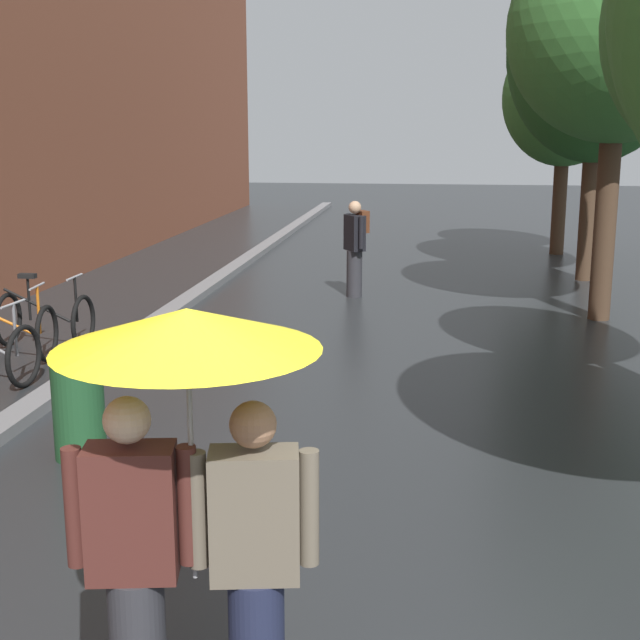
{
  "coord_description": "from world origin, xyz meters",
  "views": [
    {
      "loc": [
        0.79,
        -2.89,
        2.82
      ],
      "look_at": [
        -0.11,
        3.64,
        1.35
      ],
      "focal_mm": 49.29,
      "sensor_mm": 36.0,
      "label": 1
    }
  ],
  "objects_px": {
    "parked_bicycle_6": "(45,319)",
    "couple_under_umbrella": "(191,455)",
    "street_tree_2": "(619,31)",
    "street_tree_4": "(565,98)",
    "litter_bin": "(79,410)",
    "pedestrian_walking_midground": "(355,246)",
    "parked_bicycle_5": "(5,331)",
    "street_tree_3": "(598,50)"
  },
  "relations": [
    {
      "from": "street_tree_2",
      "to": "couple_under_umbrella",
      "type": "height_order",
      "value": "street_tree_2"
    },
    {
      "from": "parked_bicycle_6",
      "to": "litter_bin",
      "type": "relative_size",
      "value": 1.27
    },
    {
      "from": "street_tree_3",
      "to": "street_tree_4",
      "type": "distance_m",
      "value": 3.42
    },
    {
      "from": "street_tree_4",
      "to": "parked_bicycle_5",
      "type": "distance_m",
      "value": 13.13
    },
    {
      "from": "street_tree_4",
      "to": "pedestrian_walking_midground",
      "type": "height_order",
      "value": "street_tree_4"
    },
    {
      "from": "street_tree_3",
      "to": "litter_bin",
      "type": "bearing_deg",
      "value": -120.33
    },
    {
      "from": "litter_bin",
      "to": "pedestrian_walking_midground",
      "type": "bearing_deg",
      "value": 77.71
    },
    {
      "from": "parked_bicycle_5",
      "to": "pedestrian_walking_midground",
      "type": "height_order",
      "value": "pedestrian_walking_midground"
    },
    {
      "from": "parked_bicycle_6",
      "to": "pedestrian_walking_midground",
      "type": "height_order",
      "value": "pedestrian_walking_midground"
    },
    {
      "from": "parked_bicycle_5",
      "to": "pedestrian_walking_midground",
      "type": "xyz_separation_m",
      "value": [
        3.8,
        4.66,
        0.48
      ]
    },
    {
      "from": "street_tree_3",
      "to": "street_tree_4",
      "type": "xyz_separation_m",
      "value": [
        -0.08,
        3.34,
        -0.72
      ]
    },
    {
      "from": "parked_bicycle_6",
      "to": "couple_under_umbrella",
      "type": "distance_m",
      "value": 8.01
    },
    {
      "from": "street_tree_3",
      "to": "litter_bin",
      "type": "height_order",
      "value": "street_tree_3"
    },
    {
      "from": "street_tree_2",
      "to": "couple_under_umbrella",
      "type": "bearing_deg",
      "value": -109.64
    },
    {
      "from": "street_tree_2",
      "to": "litter_bin",
      "type": "relative_size",
      "value": 6.65
    },
    {
      "from": "parked_bicycle_5",
      "to": "parked_bicycle_6",
      "type": "height_order",
      "value": "same"
    },
    {
      "from": "street_tree_3",
      "to": "litter_bin",
      "type": "xyz_separation_m",
      "value": [
        -5.69,
        -9.72,
        -3.66
      ]
    },
    {
      "from": "litter_bin",
      "to": "pedestrian_walking_midground",
      "type": "relative_size",
      "value": 0.53
    },
    {
      "from": "street_tree_2",
      "to": "street_tree_4",
      "type": "xyz_separation_m",
      "value": [
        0.21,
        6.75,
        -0.72
      ]
    },
    {
      "from": "parked_bicycle_6",
      "to": "couple_under_umbrella",
      "type": "bearing_deg",
      "value": -60.27
    },
    {
      "from": "street_tree_4",
      "to": "couple_under_umbrella",
      "type": "height_order",
      "value": "street_tree_4"
    },
    {
      "from": "parked_bicycle_5",
      "to": "street_tree_3",
      "type": "bearing_deg",
      "value": 41.04
    },
    {
      "from": "couple_under_umbrella",
      "to": "pedestrian_walking_midground",
      "type": "relative_size",
      "value": 1.29
    },
    {
      "from": "parked_bicycle_6",
      "to": "couple_under_umbrella",
      "type": "height_order",
      "value": "couple_under_umbrella"
    },
    {
      "from": "parked_bicycle_6",
      "to": "couple_under_umbrella",
      "type": "xyz_separation_m",
      "value": [
        3.94,
        -6.9,
        1.02
      ]
    },
    {
      "from": "street_tree_2",
      "to": "parked_bicycle_6",
      "type": "distance_m",
      "value": 8.68
    },
    {
      "from": "street_tree_2",
      "to": "litter_bin",
      "type": "distance_m",
      "value": 9.07
    },
    {
      "from": "street_tree_2",
      "to": "street_tree_4",
      "type": "distance_m",
      "value": 6.79
    },
    {
      "from": "street_tree_3",
      "to": "parked_bicycle_6",
      "type": "relative_size",
      "value": 5.59
    },
    {
      "from": "street_tree_3",
      "to": "parked_bicycle_5",
      "type": "height_order",
      "value": "street_tree_3"
    },
    {
      "from": "litter_bin",
      "to": "pedestrian_walking_midground",
      "type": "height_order",
      "value": "pedestrian_walking_midground"
    },
    {
      "from": "street_tree_2",
      "to": "parked_bicycle_5",
      "type": "distance_m",
      "value": 9.07
    },
    {
      "from": "street_tree_3",
      "to": "street_tree_4",
      "type": "relative_size",
      "value": 1.25
    },
    {
      "from": "parked_bicycle_6",
      "to": "pedestrian_walking_midground",
      "type": "bearing_deg",
      "value": 47.43
    },
    {
      "from": "litter_bin",
      "to": "parked_bicycle_5",
      "type": "bearing_deg",
      "value": 126.68
    },
    {
      "from": "street_tree_4",
      "to": "parked_bicycle_6",
      "type": "distance_m",
      "value": 12.48
    },
    {
      "from": "street_tree_3",
      "to": "parked_bicycle_5",
      "type": "relative_size",
      "value": 5.33
    },
    {
      "from": "street_tree_2",
      "to": "litter_bin",
      "type": "height_order",
      "value": "street_tree_2"
    },
    {
      "from": "street_tree_2",
      "to": "couple_under_umbrella",
      "type": "distance_m",
      "value": 10.54
    },
    {
      "from": "parked_bicycle_5",
      "to": "couple_under_umbrella",
      "type": "bearing_deg",
      "value": -56.32
    },
    {
      "from": "street_tree_3",
      "to": "parked_bicycle_6",
      "type": "height_order",
      "value": "street_tree_3"
    },
    {
      "from": "street_tree_3",
      "to": "couple_under_umbrella",
      "type": "distance_m",
      "value": 13.8
    }
  ]
}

